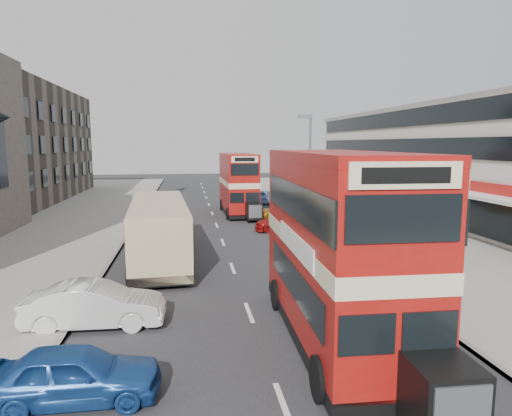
{
  "coord_description": "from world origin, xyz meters",
  "views": [
    {
      "loc": [
        -2.13,
        -13.7,
        6.09
      ],
      "look_at": [
        0.96,
        6.61,
        3.18
      ],
      "focal_mm": 31.93,
      "sensor_mm": 36.0,
      "label": 1
    }
  ],
  "objects_px": {
    "bus_main": "(338,247)",
    "car_right_b": "(281,212)",
    "bus_second": "(238,184)",
    "car_left_near": "(75,374)",
    "pedestrian_near": "(343,224)",
    "cyclist": "(276,213)",
    "street_lamp": "(309,162)",
    "car_left_front": "(95,305)",
    "car_right_c": "(261,197)",
    "coach": "(159,228)",
    "car_right_a": "(287,222)"
  },
  "relations": [
    {
      "from": "car_left_near",
      "to": "pedestrian_near",
      "type": "relative_size",
      "value": 2.27
    },
    {
      "from": "coach",
      "to": "pedestrian_near",
      "type": "relative_size",
      "value": 6.23
    },
    {
      "from": "car_left_near",
      "to": "pedestrian_near",
      "type": "distance_m",
      "value": 20.85
    },
    {
      "from": "cyclist",
      "to": "street_lamp",
      "type": "bearing_deg",
      "value": -57.23
    },
    {
      "from": "car_right_a",
      "to": "cyclist",
      "type": "bearing_deg",
      "value": -177.63
    },
    {
      "from": "car_left_front",
      "to": "bus_main",
      "type": "bearing_deg",
      "value": -104.53
    },
    {
      "from": "bus_main",
      "to": "car_right_a",
      "type": "xyz_separation_m",
      "value": [
        2.39,
        17.78,
        -2.32
      ]
    },
    {
      "from": "street_lamp",
      "to": "car_left_front",
      "type": "relative_size",
      "value": 1.78
    },
    {
      "from": "car_left_near",
      "to": "car_right_c",
      "type": "bearing_deg",
      "value": -15.52
    },
    {
      "from": "car_left_near",
      "to": "bus_second",
      "type": "bearing_deg",
      "value": -13.24
    },
    {
      "from": "bus_second",
      "to": "car_left_front",
      "type": "relative_size",
      "value": 2.02
    },
    {
      "from": "car_left_front",
      "to": "car_right_b",
      "type": "distance_m",
      "value": 23.04
    },
    {
      "from": "bus_second",
      "to": "street_lamp",
      "type": "bearing_deg",
      "value": 118.86
    },
    {
      "from": "car_right_c",
      "to": "pedestrian_near",
      "type": "distance_m",
      "value": 17.57
    },
    {
      "from": "bus_second",
      "to": "car_left_near",
      "type": "distance_m",
      "value": 29.38
    },
    {
      "from": "street_lamp",
      "to": "car_left_near",
      "type": "distance_m",
      "value": 24.29
    },
    {
      "from": "coach",
      "to": "cyclist",
      "type": "height_order",
      "value": "coach"
    },
    {
      "from": "car_right_a",
      "to": "car_right_b",
      "type": "distance_m",
      "value": 4.94
    },
    {
      "from": "car_left_front",
      "to": "cyclist",
      "type": "relative_size",
      "value": 2.28
    },
    {
      "from": "pedestrian_near",
      "to": "cyclist",
      "type": "xyz_separation_m",
      "value": [
        -2.84,
        7.53,
        -0.34
      ]
    },
    {
      "from": "car_left_near",
      "to": "car_right_a",
      "type": "bearing_deg",
      "value": -24.68
    },
    {
      "from": "street_lamp",
      "to": "car_right_a",
      "type": "height_order",
      "value": "street_lamp"
    },
    {
      "from": "coach",
      "to": "pedestrian_near",
      "type": "distance_m",
      "value": 11.79
    },
    {
      "from": "car_right_c",
      "to": "car_left_near",
      "type": "bearing_deg",
      "value": -22.12
    },
    {
      "from": "car_right_a",
      "to": "pedestrian_near",
      "type": "distance_m",
      "value": 4.51
    },
    {
      "from": "bus_second",
      "to": "car_right_c",
      "type": "distance_m",
      "value": 6.61
    },
    {
      "from": "coach",
      "to": "car_left_front",
      "type": "bearing_deg",
      "value": -104.23
    },
    {
      "from": "bus_second",
      "to": "car_left_near",
      "type": "height_order",
      "value": "bus_second"
    },
    {
      "from": "car_left_front",
      "to": "coach",
      "type": "bearing_deg",
      "value": -8.76
    },
    {
      "from": "coach",
      "to": "car_right_b",
      "type": "xyz_separation_m",
      "value": [
        9.02,
        11.72,
        -1.1
      ]
    },
    {
      "from": "car_right_b",
      "to": "cyclist",
      "type": "distance_m",
      "value": 1.0
    },
    {
      "from": "car_right_c",
      "to": "pedestrian_near",
      "type": "xyz_separation_m",
      "value": [
        2.5,
        -17.39,
        0.29
      ]
    },
    {
      "from": "coach",
      "to": "cyclist",
      "type": "distance_m",
      "value": 13.83
    },
    {
      "from": "street_lamp",
      "to": "car_right_a",
      "type": "distance_m",
      "value": 4.59
    },
    {
      "from": "bus_main",
      "to": "coach",
      "type": "height_order",
      "value": "bus_main"
    },
    {
      "from": "bus_main",
      "to": "car_right_c",
      "type": "xyz_separation_m",
      "value": [
        2.77,
        31.72,
        -2.24
      ]
    },
    {
      "from": "coach",
      "to": "car_left_front",
      "type": "relative_size",
      "value": 2.42
    },
    {
      "from": "pedestrian_near",
      "to": "street_lamp",
      "type": "bearing_deg",
      "value": -112.07
    },
    {
      "from": "car_right_b",
      "to": "car_left_near",
      "type": "bearing_deg",
      "value": -26.08
    },
    {
      "from": "coach",
      "to": "street_lamp",
      "type": "bearing_deg",
      "value": 33.74
    },
    {
      "from": "coach",
      "to": "car_left_near",
      "type": "xyz_separation_m",
      "value": [
        -1.22,
        -13.3,
        -1.02
      ]
    },
    {
      "from": "pedestrian_near",
      "to": "car_right_b",
      "type": "bearing_deg",
      "value": -111.23
    },
    {
      "from": "bus_main",
      "to": "car_right_b",
      "type": "height_order",
      "value": "bus_main"
    },
    {
      "from": "street_lamp",
      "to": "car_right_b",
      "type": "distance_m",
      "value": 5.87
    },
    {
      "from": "pedestrian_near",
      "to": "car_left_near",
      "type": "bearing_deg",
      "value": 16.82
    },
    {
      "from": "coach",
      "to": "car_right_c",
      "type": "distance_m",
      "value": 22.57
    },
    {
      "from": "car_left_front",
      "to": "cyclist",
      "type": "bearing_deg",
      "value": -25.31
    },
    {
      "from": "pedestrian_near",
      "to": "car_right_a",
      "type": "bearing_deg",
      "value": -86.36
    },
    {
      "from": "bus_second",
      "to": "coach",
      "type": "bearing_deg",
      "value": 67.57
    },
    {
      "from": "bus_second",
      "to": "cyclist",
      "type": "xyz_separation_m",
      "value": [
        2.53,
        -4.22,
        -1.97
      ]
    }
  ]
}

